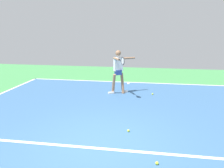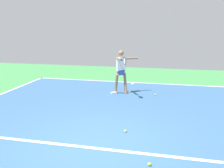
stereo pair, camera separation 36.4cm
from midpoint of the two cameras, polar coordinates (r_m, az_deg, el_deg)
name	(u,v)px [view 1 (the left image)]	position (r m, az deg, el deg)	size (l,w,h in m)	color
ground_plane	(101,144)	(5.58, -4.52, -14.34)	(21.73, 21.73, 0.00)	#428E4C
court_surface	(101,144)	(5.58, -4.52, -14.32)	(9.90, 12.93, 0.00)	#38608E
court_line_baseline_near	(129,82)	(11.56, 3.16, 0.44)	(9.90, 0.10, 0.01)	white
court_line_service	(99,148)	(5.41, -5.03, -15.23)	(7.42, 0.10, 0.01)	white
court_line_centre_mark	(128,83)	(11.37, 3.05, 0.21)	(0.10, 0.30, 0.01)	white
tennis_player	(119,69)	(9.38, 0.49, 3.64)	(1.02, 1.37, 1.75)	#9E7051
tennis_ball_far_corner	(157,163)	(4.89, 8.59, -18.36)	(0.07, 0.07, 0.07)	#CCE033
tennis_ball_by_sideline	(152,94)	(9.49, 8.66, -2.41)	(0.07, 0.07, 0.07)	#CCE033
tennis_ball_centre_court	(128,131)	(6.15, 2.25, -11.20)	(0.07, 0.07, 0.07)	#C6E53D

